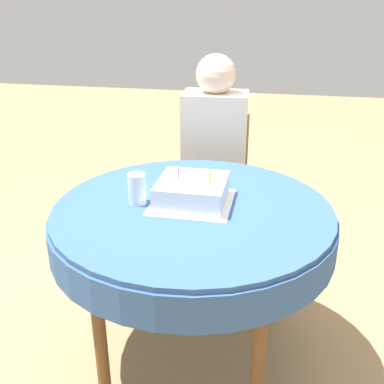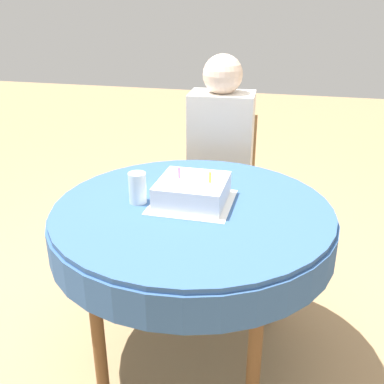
{
  "view_description": "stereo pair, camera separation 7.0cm",
  "coord_description": "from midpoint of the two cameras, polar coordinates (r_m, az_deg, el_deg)",
  "views": [
    {
      "loc": [
        0.31,
        -1.52,
        1.46
      ],
      "look_at": [
        -0.0,
        0.01,
        0.78
      ],
      "focal_mm": 42.0,
      "sensor_mm": 36.0,
      "label": 1
    },
    {
      "loc": [
        0.37,
        -1.51,
        1.46
      ],
      "look_at": [
        -0.0,
        0.01,
        0.78
      ],
      "focal_mm": 42.0,
      "sensor_mm": 36.0,
      "label": 2
    }
  ],
  "objects": [
    {
      "name": "birthday_cake",
      "position": [
        1.73,
        1.23,
        0.13
      ],
      "size": [
        0.26,
        0.26,
        0.13
      ],
      "color": "white",
      "rests_on": "dining_table"
    },
    {
      "name": "napkin",
      "position": [
        1.75,
        1.22,
        -1.26
      ],
      "size": [
        0.31,
        0.31,
        0.0
      ],
      "color": "white",
      "rests_on": "dining_table"
    },
    {
      "name": "chair",
      "position": [
        2.63,
        4.5,
        1.15
      ],
      "size": [
        0.43,
        0.43,
        0.85
      ],
      "rotation": [
        0.0,
        0.0,
        0.06
      ],
      "color": "#A37A4C",
      "rests_on": "ground_plane"
    },
    {
      "name": "person",
      "position": [
        2.46,
        4.46,
        5.84
      ],
      "size": [
        0.35,
        0.34,
        1.2
      ],
      "rotation": [
        0.0,
        0.0,
        0.06
      ],
      "color": "beige",
      "rests_on": "ground_plane"
    },
    {
      "name": "drinking_glass",
      "position": [
        1.74,
        -5.78,
        0.52
      ],
      "size": [
        0.07,
        0.07,
        0.12
      ],
      "color": "silver",
      "rests_on": "dining_table"
    },
    {
      "name": "dining_table",
      "position": [
        1.76,
        1.2,
        -4.39
      ],
      "size": [
        1.09,
        1.09,
        0.72
      ],
      "color": "#335689",
      "rests_on": "ground_plane"
    },
    {
      "name": "ground_plane",
      "position": [
        2.13,
        1.05,
        -19.7
      ],
      "size": [
        12.0,
        12.0,
        0.0
      ],
      "primitive_type": "plane",
      "color": "#A37F56"
    }
  ]
}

